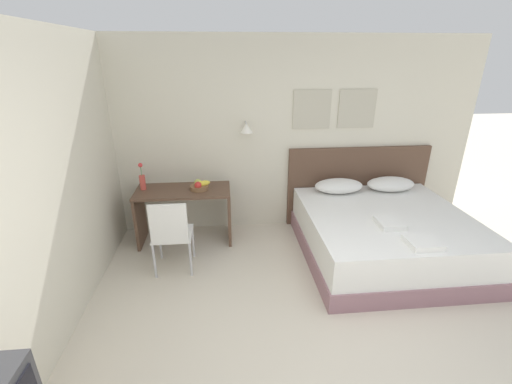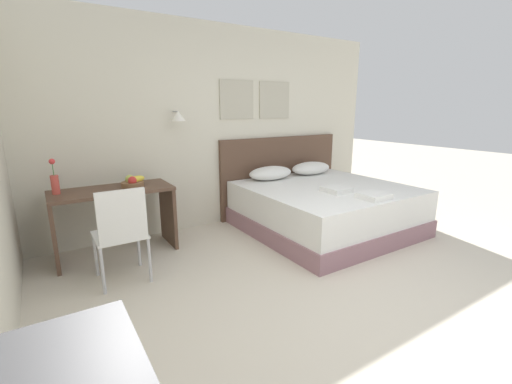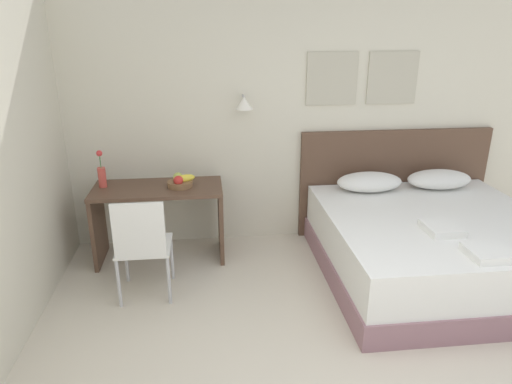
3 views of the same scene
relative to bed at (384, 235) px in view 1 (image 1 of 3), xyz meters
name	(u,v)px [view 1 (image 1 of 3)]	position (x,y,z in m)	size (l,w,h in m)	color
wall_back	(285,137)	(-1.10, 1.06, 1.04)	(5.43, 0.31, 2.65)	beige
bed	(384,235)	(0.00, 0.00, 0.00)	(1.97, 1.95, 0.60)	gray
headboard	(357,185)	(0.00, 1.01, 0.29)	(2.09, 0.06, 1.16)	brown
pillow_left	(339,186)	(-0.38, 0.74, 0.40)	(0.67, 0.37, 0.19)	white
pillow_right	(391,184)	(0.38, 0.74, 0.40)	(0.67, 0.37, 0.19)	white
folded_towel_near_foot	(390,223)	(-0.12, -0.29, 0.33)	(0.28, 0.30, 0.06)	white
folded_towel_mid_bed	(423,243)	(0.02, -0.74, 0.33)	(0.32, 0.29, 0.06)	white
desk	(184,205)	(-2.51, 0.66, 0.23)	(1.23, 0.57, 0.75)	brown
desk_chair	(171,231)	(-2.59, -0.09, 0.24)	(0.45, 0.45, 0.92)	white
fruit_bowl	(200,186)	(-2.29, 0.65, 0.50)	(0.28, 0.24, 0.13)	brown
flower_vase	(142,180)	(-3.03, 0.72, 0.58)	(0.08, 0.08, 0.36)	#D14C42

